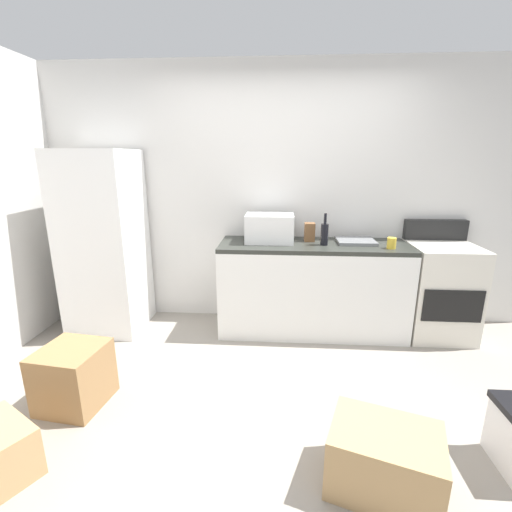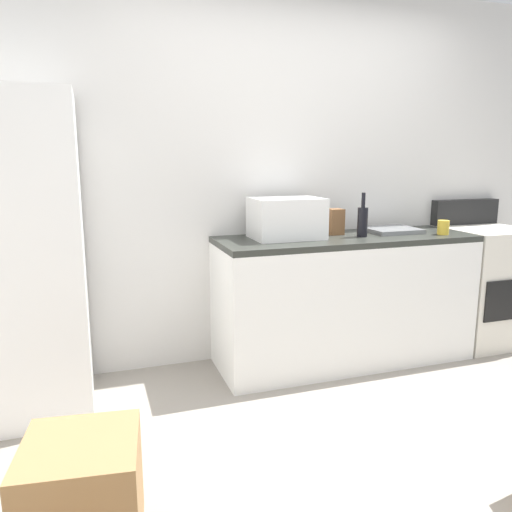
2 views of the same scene
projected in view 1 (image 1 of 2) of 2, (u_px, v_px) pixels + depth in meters
ground_plane at (280, 406)px, 2.52m from camera, size 6.00×6.00×0.00m
wall_back at (283, 197)px, 3.67m from camera, size 5.00×0.10×2.60m
kitchen_counter at (312, 288)px, 3.54m from camera, size 1.80×0.60×0.90m
refrigerator at (104, 243)px, 3.51m from camera, size 0.68×0.66×1.77m
stove_oven at (439, 289)px, 3.46m from camera, size 0.60×0.61×1.10m
microwave at (270, 228)px, 3.46m from camera, size 0.46×0.34×0.27m
sink_basin at (356, 241)px, 3.45m from camera, size 0.36×0.32×0.03m
wine_bottle at (325, 234)px, 3.33m from camera, size 0.07×0.07×0.30m
coffee_mug at (392, 243)px, 3.22m from camera, size 0.08×0.08×0.10m
knife_block at (310, 232)px, 3.49m from camera, size 0.10×0.10×0.18m
cardboard_box_large at (384, 460)px, 1.86m from camera, size 0.65×0.55×0.35m
cardboard_box_medium at (74, 376)px, 2.50m from camera, size 0.46×0.46×0.43m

